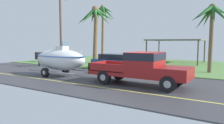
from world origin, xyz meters
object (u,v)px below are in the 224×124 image
(carport_awning, at_px, (176,41))
(utility_pole, at_px, (61,28))
(pickup_truck_towing, at_px, (144,67))
(parked_sedan_near, at_px, (117,62))
(palm_tree_mid, at_px, (95,22))
(palm_tree_near_right, at_px, (103,18))
(palm_tree_near_left, at_px, (211,19))
(boat_on_trailer, at_px, (60,59))

(carport_awning, distance_m, utility_pole, 13.06)
(pickup_truck_towing, xyz_separation_m, carport_awning, (-2.05, 13.89, 1.58))
(pickup_truck_towing, distance_m, parked_sedan_near, 7.13)
(pickup_truck_towing, xyz_separation_m, palm_tree_mid, (-7.32, 5.30, 3.25))
(utility_pole, bearing_deg, palm_tree_near_right, 63.80)
(parked_sedan_near, height_order, palm_tree_near_left, palm_tree_near_left)
(palm_tree_near_right, height_order, palm_tree_mid, palm_tree_near_right)
(palm_tree_near_right, bearing_deg, carport_awning, 34.16)
(boat_on_trailer, distance_m, parked_sedan_near, 5.47)
(carport_awning, xyz_separation_m, palm_tree_near_right, (-7.06, -4.79, 2.60))
(pickup_truck_towing, xyz_separation_m, palm_tree_near_right, (-9.11, 9.10, 4.18))
(parked_sedan_near, distance_m, palm_tree_near_left, 8.33)
(palm_tree_mid, bearing_deg, palm_tree_near_right, 115.26)
(pickup_truck_towing, distance_m, boat_on_trailer, 6.55)
(palm_tree_near_left, xyz_separation_m, palm_tree_near_right, (-11.49, 1.92, 0.99))
(palm_tree_near_left, xyz_separation_m, utility_pole, (-13.64, -2.45, -0.36))
(utility_pole, bearing_deg, boat_on_trailer, -45.10)
(palm_tree_mid, xyz_separation_m, utility_pole, (-3.95, -0.57, -0.42))
(carport_awning, height_order, palm_tree_near_right, palm_tree_near_right)
(palm_tree_near_right, bearing_deg, boat_on_trailer, -74.29)
(boat_on_trailer, distance_m, palm_tree_mid, 6.18)
(pickup_truck_towing, xyz_separation_m, parked_sedan_near, (-4.89, 5.18, -0.37))
(parked_sedan_near, relative_size, carport_awning, 0.75)
(pickup_truck_towing, xyz_separation_m, palm_tree_near_left, (2.38, 7.18, 3.19))
(palm_tree_near_right, distance_m, utility_pole, 5.06)
(palm_tree_near_left, relative_size, utility_pole, 0.72)
(pickup_truck_towing, relative_size, palm_tree_near_right, 0.89)
(carport_awning, bearing_deg, pickup_truck_towing, -81.61)
(parked_sedan_near, relative_size, palm_tree_near_left, 0.85)
(pickup_truck_towing, bearing_deg, boat_on_trailer, 180.00)
(boat_on_trailer, bearing_deg, palm_tree_near_right, 105.71)
(pickup_truck_towing, xyz_separation_m, boat_on_trailer, (-6.55, 0.00, 0.16))
(palm_tree_near_left, distance_m, palm_tree_near_right, 11.69)
(palm_tree_near_left, height_order, palm_tree_mid, palm_tree_mid)
(pickup_truck_towing, distance_m, palm_tree_mid, 9.60)
(boat_on_trailer, distance_m, utility_pole, 7.19)
(palm_tree_mid, relative_size, utility_pole, 0.78)
(parked_sedan_near, bearing_deg, palm_tree_near_right, 137.16)
(palm_tree_near_right, bearing_deg, parked_sedan_near, -42.84)
(pickup_truck_towing, height_order, utility_pole, utility_pole)
(boat_on_trailer, relative_size, palm_tree_near_right, 0.85)
(boat_on_trailer, xyz_separation_m, utility_pole, (-4.71, 4.73, 2.68))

